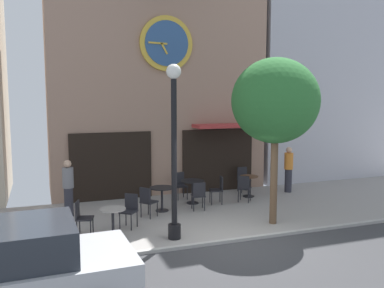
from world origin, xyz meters
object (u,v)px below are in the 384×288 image
cafe_chair_facing_wall (199,194)px  cafe_chair_under_awning (244,186)px  cafe_chair_outer (147,200)px  cafe_chair_right_end (180,183)px  cafe_table_center (113,217)px  cafe_table_near_curb (193,187)px  cafe_table_leftmost (249,183)px  cafe_chair_near_lamp (130,208)px  cafe_chair_curbside (218,188)px  cafe_chair_corner (243,177)px  cafe_chair_by_entrance (81,215)px  street_lamp (174,152)px  street_tree (276,101)px  pedestrian_grey (68,187)px  pedestrian_orange (289,169)px  cafe_table_near_door (162,194)px

cafe_chair_facing_wall → cafe_chair_under_awning: same height
cafe_chair_outer → cafe_chair_right_end: bearing=48.7°
cafe_chair_right_end → cafe_chair_facing_wall: bearing=-87.9°
cafe_table_center → cafe_table_near_curb: bearing=38.2°
cafe_table_center → cafe_chair_right_end: 4.22m
cafe_table_leftmost → cafe_table_near_curb: bearing=-175.0°
cafe_chair_near_lamp → cafe_chair_curbside: bearing=23.9°
cafe_table_leftmost → cafe_chair_corner: size_ratio=0.82×
cafe_chair_corner → cafe_chair_by_entrance: same height
street_lamp → cafe_chair_curbside: size_ratio=4.76×
street_tree → cafe_chair_facing_wall: size_ratio=5.06×
cafe_table_leftmost → pedestrian_grey: size_ratio=0.44×
cafe_chair_corner → street_tree: bearing=-104.6°
cafe_table_leftmost → cafe_chair_near_lamp: (-4.61, -1.94, 0.03)m
cafe_chair_facing_wall → cafe_chair_corner: 3.06m
cafe_chair_facing_wall → pedestrian_grey: pedestrian_grey is taller
cafe_table_near_curb → cafe_chair_curbside: cafe_chair_curbside is taller
cafe_chair_facing_wall → cafe_chair_corner: (2.46, 1.83, 0.00)m
cafe_chair_outer → cafe_chair_by_entrance: size_ratio=1.00×
cafe_table_near_curb → cafe_table_center: bearing=-141.8°
cafe_table_center → cafe_chair_near_lamp: cafe_chair_near_lamp is taller
cafe_chair_corner → cafe_chair_curbside: (-1.56, -1.28, 0.00)m
street_lamp → cafe_chair_corner: size_ratio=4.76×
cafe_table_near_curb → pedestrian_orange: bearing=5.0°
cafe_chair_under_awning → cafe_chair_by_entrance: 5.64m
cafe_chair_facing_wall → street_tree: bearing=-52.2°
cafe_table_near_door → cafe_chair_facing_wall: bearing=-17.5°
cafe_table_near_curb → pedestrian_orange: size_ratio=0.46×
street_lamp → cafe_chair_outer: bearing=95.7°
cafe_table_leftmost → cafe_chair_under_awning: 0.79m
cafe_chair_curbside → pedestrian_orange: 3.18m
cafe_table_center → pedestrian_orange: size_ratio=0.43×
cafe_table_center → pedestrian_grey: (-0.92, 2.25, 0.37)m
cafe_table_center → cafe_table_leftmost: bearing=26.2°
cafe_table_center → cafe_table_leftmost: 5.76m
pedestrian_grey → street_tree: bearing=-26.9°
cafe_table_center → cafe_chair_near_lamp: size_ratio=0.81×
street_tree → cafe_chair_outer: 4.59m
cafe_table_leftmost → cafe_chair_facing_wall: 2.52m
cafe_table_center → cafe_table_leftmost: cafe_table_leftmost is taller
cafe_chair_outer → pedestrian_orange: (5.66, 1.39, 0.33)m
cafe_table_leftmost → cafe_chair_near_lamp: size_ratio=0.82×
pedestrian_grey → cafe_table_near_door: bearing=-8.9°
cafe_table_near_curb → pedestrian_grey: bearing=-178.5°
street_tree → cafe_table_leftmost: 4.22m
cafe_chair_facing_wall → cafe_chair_curbside: 1.06m
cafe_table_near_curb → pedestrian_grey: pedestrian_grey is taller
cafe_table_leftmost → cafe_chair_outer: (-3.96, -1.24, 0.03)m
cafe_table_near_door → cafe_chair_by_entrance: cafe_chair_by_entrance is taller
cafe_chair_near_lamp → pedestrian_grey: pedestrian_grey is taller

